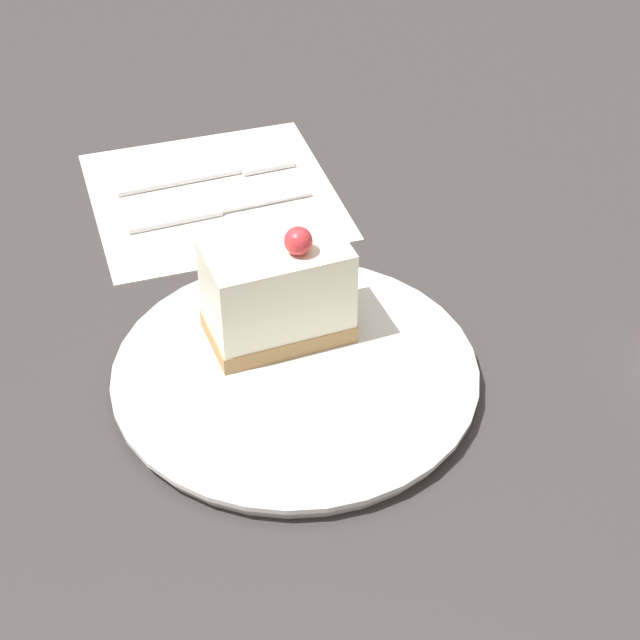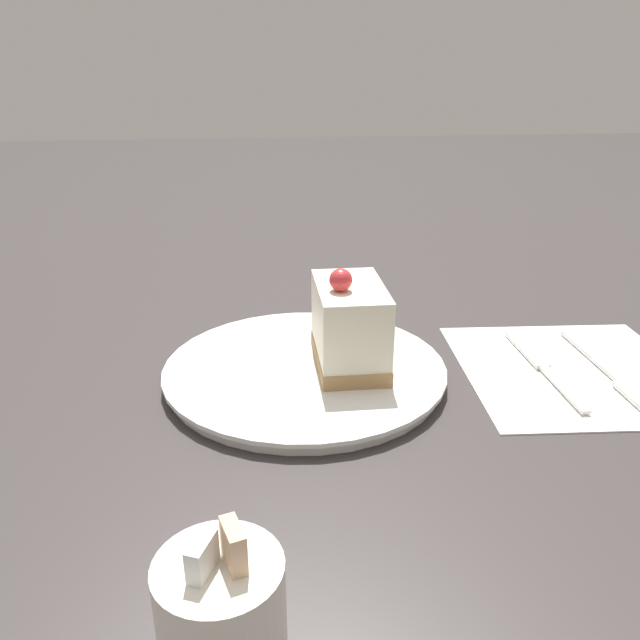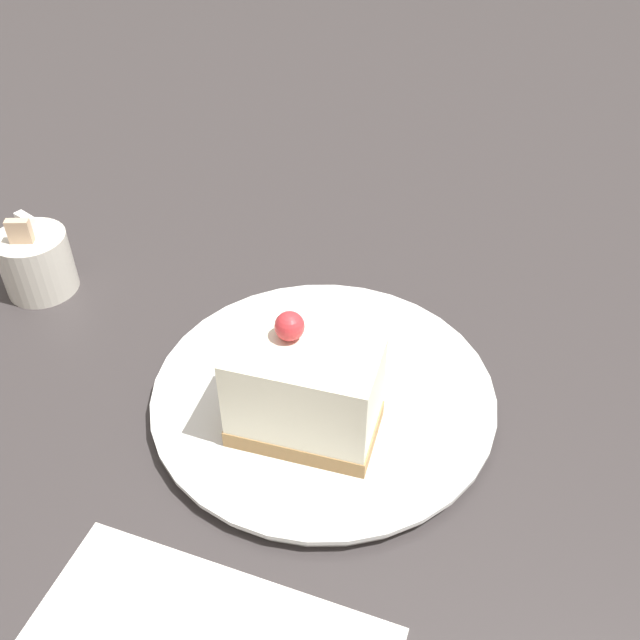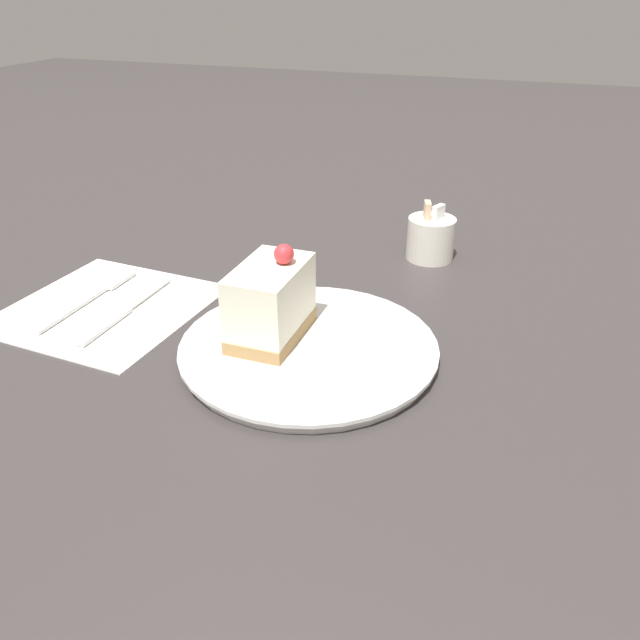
# 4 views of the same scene
# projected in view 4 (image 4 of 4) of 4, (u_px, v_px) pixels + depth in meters

# --- Properties ---
(ground_plane) EXTENTS (4.00, 4.00, 0.00)m
(ground_plane) POSITION_uv_depth(u_px,v_px,m) (297.00, 348.00, 0.65)
(ground_plane) COLOR #383333
(plate) EXTENTS (0.26, 0.26, 0.01)m
(plate) POSITION_uv_depth(u_px,v_px,m) (309.00, 348.00, 0.64)
(plate) COLOR silver
(plate) RESTS_ON ground_plane
(cake_slice) EXTENTS (0.06, 0.10, 0.10)m
(cake_slice) POSITION_uv_depth(u_px,v_px,m) (271.00, 302.00, 0.63)
(cake_slice) COLOR #AD8451
(cake_slice) RESTS_ON plate
(napkin) EXTENTS (0.23, 0.23, 0.00)m
(napkin) POSITION_uv_depth(u_px,v_px,m) (107.00, 307.00, 0.73)
(napkin) COLOR white
(napkin) RESTS_ON ground_plane
(fork) EXTENTS (0.02, 0.17, 0.00)m
(fork) POSITION_uv_depth(u_px,v_px,m) (95.00, 294.00, 0.75)
(fork) COLOR silver
(fork) RESTS_ON napkin
(knife) EXTENTS (0.02, 0.17, 0.00)m
(knife) POSITION_uv_depth(u_px,v_px,m) (118.00, 315.00, 0.70)
(knife) COLOR silver
(knife) RESTS_ON napkin
(sugar_bowl) EXTENTS (0.06, 0.06, 0.08)m
(sugar_bowl) POSITION_uv_depth(u_px,v_px,m) (431.00, 238.00, 0.84)
(sugar_bowl) COLOR silver
(sugar_bowl) RESTS_ON ground_plane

